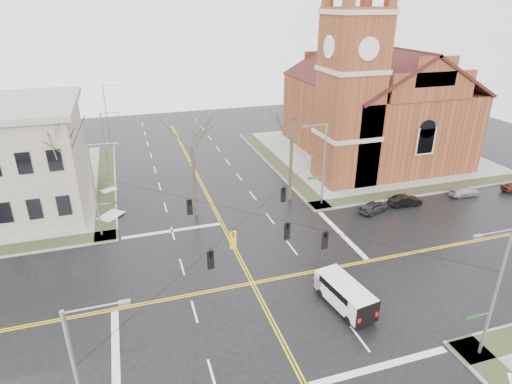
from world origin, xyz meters
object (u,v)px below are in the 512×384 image
object	(u,v)px
signal_pole_se	(494,291)
tree_ne	(292,133)
church	(371,97)
parked_car_a	(374,207)
streetlight_north_a	(106,141)
signal_pole_ne	(323,162)
cargo_van	(343,292)
tree_nw_near	(192,142)
parked_car_c	(465,192)
tree_nw_far	(61,146)
signal_pole_nw	(96,188)
streetlight_north_b	(106,107)
parked_car_b	(405,201)

from	to	relation	value
signal_pole_se	tree_ne	bearing A→B (deg)	96.14
church	tree_ne	distance (m)	19.61
church	parked_car_a	world-z (taller)	church
streetlight_north_a	tree_ne	size ratio (longest dim) A/B	0.74
signal_pole_ne	signal_pole_se	size ratio (longest dim) A/B	1.00
cargo_van	parked_car_a	bearing A→B (deg)	41.84
church	tree_nw_near	world-z (taller)	church
tree_ne	tree_nw_near	bearing A→B (deg)	-175.71
parked_car_c	tree_nw_far	xyz separation A→B (m)	(-42.06, 4.76, 8.11)
signal_pole_se	tree_nw_near	bearing A→B (deg)	118.97
streetlight_north_a	parked_car_c	bearing A→B (deg)	-26.46
signal_pole_nw	streetlight_north_b	distance (m)	36.51
signal_pole_ne	signal_pole_se	bearing A→B (deg)	-90.00
streetlight_north_a	parked_car_a	world-z (taller)	streetlight_north_a
church	streetlight_north_b	bearing A→B (deg)	146.75
church	streetlight_north_b	world-z (taller)	church
streetlight_north_b	signal_pole_ne	bearing A→B (deg)	-58.95
signal_pole_nw	streetlight_north_b	bearing A→B (deg)	88.95
signal_pole_ne	signal_pole_nw	world-z (taller)	same
signal_pole_se	parked_car_c	distance (m)	26.66
signal_pole_ne	tree_nw_far	size ratio (longest dim) A/B	0.75
parked_car_a	cargo_van	bearing A→B (deg)	122.72
signal_pole_nw	cargo_van	size ratio (longest dim) A/B	1.67
signal_pole_se	parked_car_b	size ratio (longest dim) A/B	2.48
church	parked_car_a	size ratio (longest dim) A/B	7.71
parked_car_c	streetlight_north_b	bearing A→B (deg)	45.18
tree_ne	cargo_van	bearing A→B (deg)	-99.65
church	tree_ne	world-z (taller)	church
cargo_van	tree_nw_far	xyz separation A→B (m)	(-19.38, 17.97, 7.49)
church	signal_pole_nw	world-z (taller)	church
signal_pole_se	tree_nw_near	size ratio (longest dim) A/B	0.80
signal_pole_ne	signal_pole_se	distance (m)	23.00
signal_pole_se	parked_car_c	size ratio (longest dim) A/B	2.47
signal_pole_se	cargo_van	size ratio (longest dim) A/B	1.67
signal_pole_se	parked_car_a	size ratio (longest dim) A/B	2.52
cargo_van	parked_car_a	distance (m)	16.46
streetlight_north_a	parked_car_a	distance (m)	33.44
streetlight_north_a	signal_pole_nw	bearing A→B (deg)	-92.32
streetlight_north_a	streetlight_north_b	size ratio (longest dim) A/B	1.00
streetlight_north_b	parked_car_c	xyz separation A→B (m)	(38.85, -39.33, -3.94)
signal_pole_ne	parked_car_c	distance (m)	17.67
streetlight_north_b	tree_nw_far	size ratio (longest dim) A/B	0.67
tree_nw_near	tree_ne	xyz separation A→B (m)	(10.78, 0.81, -0.26)
streetlight_north_a	streetlight_north_b	world-z (taller)	same
streetlight_north_a	cargo_van	distance (m)	36.49
parked_car_b	tree_nw_far	bearing A→B (deg)	84.88
signal_pole_ne	tree_ne	distance (m)	4.51
signal_pole_se	tree_ne	xyz separation A→B (m)	(-2.71, 25.17, 2.89)
signal_pole_nw	tree_ne	xyz separation A→B (m)	(19.94, 2.17, 2.89)
streetlight_north_a	parked_car_b	distance (m)	36.60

